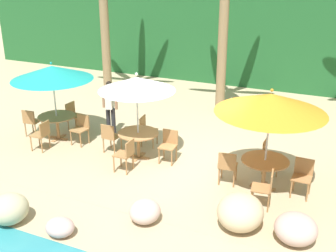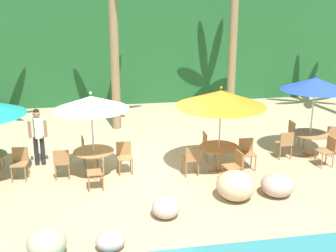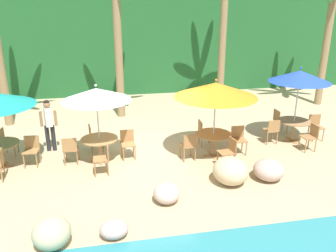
{
  "view_description": "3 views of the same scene",
  "coord_description": "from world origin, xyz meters",
  "px_view_note": "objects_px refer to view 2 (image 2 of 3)",
  "views": [
    {
      "loc": [
        3.38,
        -9.17,
        5.02
      ],
      "look_at": [
        -0.66,
        -0.17,
        1.11
      ],
      "focal_mm": 44.68,
      "sensor_mm": 36.0,
      "label": 1
    },
    {
      "loc": [
        -1.6,
        -11.53,
        4.92
      ],
      "look_at": [
        0.5,
        0.06,
        1.3
      ],
      "focal_mm": 47.31,
      "sensor_mm": 36.0,
      "label": 2
    },
    {
      "loc": [
        -1.41,
        -9.83,
        4.55
      ],
      "look_at": [
        0.52,
        0.07,
        0.94
      ],
      "focal_mm": 37.04,
      "sensor_mm": 36.0,
      "label": 3
    }
  ],
  "objects_px": {
    "chair_orange_inland": "(208,144)",
    "chair_orange_right": "(235,164)",
    "chair_teal_seaward": "(20,161)",
    "palm_tree_second": "(114,22)",
    "chair_white_left": "(62,161)",
    "dining_table_white": "(94,155)",
    "chair_blue_left": "(285,143)",
    "chair_blue_inland": "(294,132)",
    "waiter_in_white": "(38,133)",
    "chair_white_inland": "(87,149)",
    "chair_orange_seaward": "(247,151)",
    "chair_blue_right": "(328,149)",
    "dining_table_orange": "(219,151)",
    "palm_tree_third": "(234,18)",
    "umbrella_orange": "(221,98)",
    "umbrella_white": "(91,103)",
    "dining_table_blue": "(310,137)",
    "chair_white_seaward": "(124,155)",
    "chair_orange_left": "(191,158)",
    "chair_blue_seaward": "(335,138)",
    "chair_white_right": "(99,170)",
    "umbrella_blue": "(315,84)"
  },
  "relations": [
    {
      "from": "chair_blue_left",
      "to": "waiter_in_white",
      "type": "height_order",
      "value": "waiter_in_white"
    },
    {
      "from": "chair_orange_right",
      "to": "waiter_in_white",
      "type": "height_order",
      "value": "waiter_in_white"
    },
    {
      "from": "chair_orange_seaward",
      "to": "chair_blue_right",
      "type": "bearing_deg",
      "value": -6.09
    },
    {
      "from": "chair_blue_seaward",
      "to": "waiter_in_white",
      "type": "height_order",
      "value": "waiter_in_white"
    },
    {
      "from": "dining_table_orange",
      "to": "chair_blue_left",
      "type": "relative_size",
      "value": 1.26
    },
    {
      "from": "chair_white_left",
      "to": "palm_tree_third",
      "type": "distance_m",
      "value": 9.17
    },
    {
      "from": "umbrella_orange",
      "to": "palm_tree_third",
      "type": "distance_m",
      "value": 6.37
    },
    {
      "from": "umbrella_orange",
      "to": "umbrella_blue",
      "type": "xyz_separation_m",
      "value": [
        3.09,
        0.66,
        0.15
      ]
    },
    {
      "from": "dining_table_orange",
      "to": "chair_orange_seaward",
      "type": "xyz_separation_m",
      "value": [
        0.85,
        0.07,
        -0.1
      ]
    },
    {
      "from": "chair_white_seaward",
      "to": "chair_orange_seaward",
      "type": "height_order",
      "value": "same"
    },
    {
      "from": "chair_orange_inland",
      "to": "chair_orange_right",
      "type": "relative_size",
      "value": 1.0
    },
    {
      "from": "dining_table_orange",
      "to": "chair_orange_inland",
      "type": "bearing_deg",
      "value": 94.94
    },
    {
      "from": "dining_table_orange",
      "to": "waiter_in_white",
      "type": "height_order",
      "value": "waiter_in_white"
    },
    {
      "from": "chair_blue_left",
      "to": "chair_blue_right",
      "type": "relative_size",
      "value": 1.0
    },
    {
      "from": "chair_white_inland",
      "to": "dining_table_blue",
      "type": "height_order",
      "value": "chair_white_inland"
    },
    {
      "from": "chair_blue_left",
      "to": "chair_white_left",
      "type": "bearing_deg",
      "value": -176.96
    },
    {
      "from": "dining_table_blue",
      "to": "palm_tree_third",
      "type": "xyz_separation_m",
      "value": [
        -0.9,
        5.06,
        3.27
      ]
    },
    {
      "from": "umbrella_blue",
      "to": "chair_teal_seaward",
      "type": "bearing_deg",
      "value": -178.49
    },
    {
      "from": "chair_blue_right",
      "to": "palm_tree_third",
      "type": "bearing_deg",
      "value": 99.95
    },
    {
      "from": "chair_blue_inland",
      "to": "umbrella_white",
      "type": "bearing_deg",
      "value": -169.1
    },
    {
      "from": "palm_tree_second",
      "to": "waiter_in_white",
      "type": "xyz_separation_m",
      "value": [
        -2.5,
        -3.26,
        -2.86
      ]
    },
    {
      "from": "chair_white_seaward",
      "to": "chair_orange_right",
      "type": "relative_size",
      "value": 1.0
    },
    {
      "from": "chair_blue_inland",
      "to": "chair_blue_left",
      "type": "xyz_separation_m",
      "value": [
        -0.76,
        -0.95,
        0.0
      ]
    },
    {
      "from": "dining_table_blue",
      "to": "chair_blue_inland",
      "type": "distance_m",
      "value": 0.86
    },
    {
      "from": "chair_white_right",
      "to": "chair_orange_inland",
      "type": "relative_size",
      "value": 1.0
    },
    {
      "from": "chair_teal_seaward",
      "to": "chair_orange_right",
      "type": "relative_size",
      "value": 1.0
    },
    {
      "from": "umbrella_orange",
      "to": "chair_orange_right",
      "type": "height_order",
      "value": "umbrella_orange"
    },
    {
      "from": "palm_tree_third",
      "to": "dining_table_white",
      "type": "bearing_deg",
      "value": -135.99
    },
    {
      "from": "chair_blue_seaward",
      "to": "chair_orange_inland",
      "type": "bearing_deg",
      "value": 177.55
    },
    {
      "from": "umbrella_white",
      "to": "palm_tree_second",
      "type": "relative_size",
      "value": 0.41
    },
    {
      "from": "dining_table_white",
      "to": "chair_blue_inland",
      "type": "distance_m",
      "value": 6.58
    },
    {
      "from": "chair_white_inland",
      "to": "chair_orange_seaward",
      "type": "distance_m",
      "value": 4.62
    },
    {
      "from": "chair_blue_seaward",
      "to": "chair_blue_inland",
      "type": "xyz_separation_m",
      "value": [
        -0.94,
        0.83,
        0.0
      ]
    },
    {
      "from": "chair_blue_seaward",
      "to": "chair_blue_inland",
      "type": "distance_m",
      "value": 1.26
    },
    {
      "from": "chair_white_right",
      "to": "umbrella_blue",
      "type": "relative_size",
      "value": 0.34
    },
    {
      "from": "chair_blue_inland",
      "to": "palm_tree_second",
      "type": "xyz_separation_m",
      "value": [
        -5.52,
        3.15,
        3.33
      ]
    },
    {
      "from": "chair_white_inland",
      "to": "chair_blue_right",
      "type": "bearing_deg",
      "value": -10.59
    },
    {
      "from": "chair_orange_seaward",
      "to": "chair_blue_inland",
      "type": "height_order",
      "value": "same"
    },
    {
      "from": "chair_white_left",
      "to": "chair_orange_inland",
      "type": "relative_size",
      "value": 1.0
    },
    {
      "from": "chair_white_inland",
      "to": "chair_white_right",
      "type": "height_order",
      "value": "same"
    },
    {
      "from": "chair_orange_inland",
      "to": "chair_blue_left",
      "type": "relative_size",
      "value": 1.0
    },
    {
      "from": "chair_white_left",
      "to": "chair_blue_right",
      "type": "distance_m",
      "value": 7.55
    },
    {
      "from": "dining_table_white",
      "to": "chair_white_left",
      "type": "distance_m",
      "value": 0.86
    },
    {
      "from": "chair_white_seaward",
      "to": "chair_orange_left",
      "type": "relative_size",
      "value": 1.0
    },
    {
      "from": "chair_teal_seaward",
      "to": "palm_tree_second",
      "type": "height_order",
      "value": "palm_tree_second"
    },
    {
      "from": "chair_blue_right",
      "to": "waiter_in_white",
      "type": "xyz_separation_m",
      "value": [
        -8.24,
        1.58,
        0.47
      ]
    },
    {
      "from": "chair_teal_seaward",
      "to": "chair_white_seaward",
      "type": "distance_m",
      "value": 2.81
    },
    {
      "from": "dining_table_white",
      "to": "dining_table_orange",
      "type": "relative_size",
      "value": 1.0
    },
    {
      "from": "dining_table_orange",
      "to": "palm_tree_third",
      "type": "bearing_deg",
      "value": 69.07
    },
    {
      "from": "chair_white_left",
      "to": "dining_table_white",
      "type": "bearing_deg",
      "value": 3.59
    }
  ]
}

